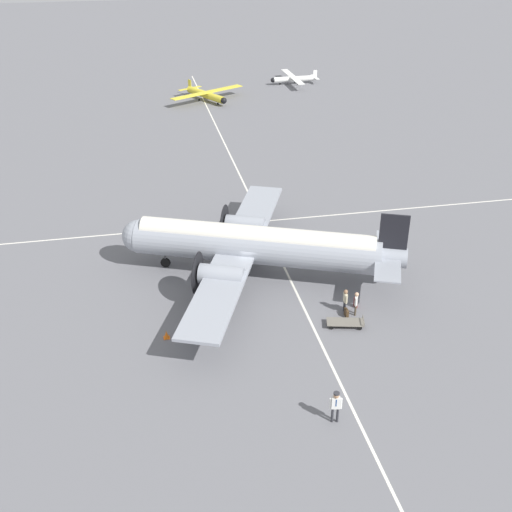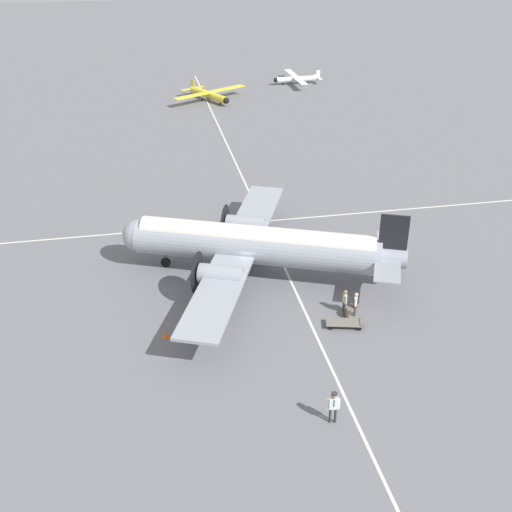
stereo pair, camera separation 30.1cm
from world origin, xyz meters
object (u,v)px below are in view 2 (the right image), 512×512
(suitcase_near_door, at_px, (355,303))
(light_aircraft_distant, at_px, (296,79))
(crew_foreground, at_px, (334,404))
(traffic_cone, at_px, (166,334))
(airliner_main, at_px, (251,244))
(suitcase_upright_spare, at_px, (346,313))
(light_aircraft_taxiing, at_px, (210,94))
(baggage_cart, at_px, (345,323))
(ramp_agent, at_px, (356,301))
(passenger_boarding, at_px, (345,299))

(suitcase_near_door, xyz_separation_m, light_aircraft_distant, (57.39, -10.50, 0.47))
(crew_foreground, xyz_separation_m, traffic_cone, (8.82, 7.77, -0.95))
(airliner_main, distance_m, suitcase_upright_spare, 8.26)
(airliner_main, height_order, light_aircraft_taxiing, airliner_main)
(airliner_main, bearing_deg, traffic_cone, 66.88)
(suitcase_upright_spare, relative_size, traffic_cone, 1.12)
(baggage_cart, xyz_separation_m, light_aircraft_distant, (59.35, -11.83, 0.51))
(traffic_cone, bearing_deg, baggage_cart, -94.95)
(crew_foreground, bearing_deg, airliner_main, -73.63)
(ramp_agent, height_order, suitcase_upright_spare, ramp_agent)
(crew_foreground, height_order, ramp_agent, crew_foreground)
(suitcase_near_door, bearing_deg, ramp_agent, 160.11)
(ramp_agent, bearing_deg, light_aircraft_taxiing, -153.41)
(ramp_agent, relative_size, baggage_cart, 0.67)
(light_aircraft_distant, bearing_deg, light_aircraft_taxiing, 24.44)
(passenger_boarding, height_order, light_aircraft_taxiing, light_aircraft_taxiing)
(crew_foreground, relative_size, passenger_boarding, 1.13)
(light_aircraft_taxiing, relative_size, traffic_cone, 20.37)
(light_aircraft_taxiing, bearing_deg, suitcase_near_door, -25.86)
(crew_foreground, relative_size, suitcase_near_door, 2.87)
(traffic_cone, bearing_deg, crew_foreground, -138.63)
(baggage_cart, bearing_deg, light_aircraft_distant, -87.56)
(passenger_boarding, bearing_deg, light_aircraft_distant, -9.45)
(suitcase_near_door, xyz_separation_m, light_aircraft_taxiing, (50.87, 2.92, 0.55))
(baggage_cart, bearing_deg, suitcase_upright_spare, -97.54)
(baggage_cart, relative_size, light_aircraft_distant, 0.26)
(baggage_cart, xyz_separation_m, traffic_cone, (0.95, 10.96, -0.04))
(airliner_main, relative_size, light_aircraft_distant, 2.29)
(light_aircraft_taxiing, bearing_deg, traffic_cone, -39.37)
(baggage_cart, height_order, traffic_cone, baggage_cart)
(passenger_boarding, bearing_deg, light_aircraft_taxiing, 3.95)
(passenger_boarding, height_order, light_aircraft_distant, light_aircraft_distant)
(airliner_main, distance_m, crew_foreground, 15.23)
(airliner_main, distance_m, light_aircraft_taxiing, 45.71)
(airliner_main, bearing_deg, suitcase_near_door, 160.39)
(passenger_boarding, distance_m, light_aircraft_taxiing, 51.37)
(suitcase_upright_spare, bearing_deg, passenger_boarding, -3.96)
(suitcase_upright_spare, relative_size, light_aircraft_distant, 0.06)
(suitcase_upright_spare, bearing_deg, light_aircraft_taxiing, 2.19)
(airliner_main, bearing_deg, ramp_agent, 154.61)
(light_aircraft_taxiing, bearing_deg, crew_foreground, -30.65)
(crew_foreground, bearing_deg, baggage_cart, -100.90)
(crew_foreground, xyz_separation_m, ramp_agent, (8.98, -4.21, -0.18))
(crew_foreground, distance_m, traffic_cone, 11.79)
(suitcase_near_door, height_order, light_aircraft_taxiing, light_aircraft_taxiing)
(airliner_main, xyz_separation_m, suitcase_near_door, (-5.29, -5.89, -2.14))
(ramp_agent, distance_m, traffic_cone, 12.00)
(passenger_boarding, bearing_deg, airliner_main, 42.66)
(traffic_cone, bearing_deg, light_aircraft_distant, -21.31)
(airliner_main, bearing_deg, passenger_boarding, 153.26)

